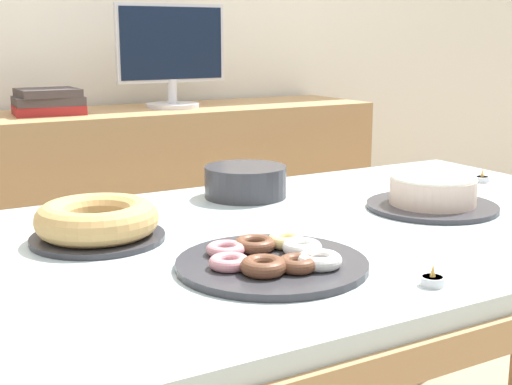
% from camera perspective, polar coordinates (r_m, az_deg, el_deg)
% --- Properties ---
extents(dining_table, '(1.70, 1.03, 0.74)m').
position_cam_1_polar(dining_table, '(1.58, 4.83, -5.56)').
color(dining_table, silver).
rests_on(dining_table, ground).
extents(sideboard, '(1.96, 0.44, 0.88)m').
position_cam_1_polar(sideboard, '(2.71, -10.38, -2.81)').
color(sideboard, tan).
rests_on(sideboard, ground).
extents(computer_monitor, '(0.42, 0.20, 0.38)m').
position_cam_1_polar(computer_monitor, '(2.69, -6.78, 10.78)').
color(computer_monitor, silver).
rests_on(computer_monitor, sideboard).
extents(book_stack, '(0.25, 0.19, 0.09)m').
position_cam_1_polar(book_stack, '(2.55, -16.28, 6.98)').
color(book_stack, maroon).
rests_on(book_stack, sideboard).
extents(cake_chocolate_round, '(0.31, 0.31, 0.08)m').
position_cam_1_polar(cake_chocolate_round, '(1.75, 13.94, -0.18)').
color(cake_chocolate_round, '#333338').
rests_on(cake_chocolate_round, dining_table).
extents(cake_golden_bundt, '(0.27, 0.27, 0.08)m').
position_cam_1_polar(cake_golden_bundt, '(1.47, -12.59, -2.33)').
color(cake_golden_bundt, '#333338').
rests_on(cake_golden_bundt, dining_table).
extents(pastry_platter, '(0.35, 0.35, 0.04)m').
position_cam_1_polar(pastry_platter, '(1.28, 1.35, -5.45)').
color(pastry_platter, '#333338').
rests_on(pastry_platter, dining_table).
extents(plate_stack, '(0.21, 0.21, 0.08)m').
position_cam_1_polar(plate_stack, '(1.82, -0.85, 0.88)').
color(plate_stack, '#333338').
rests_on(plate_stack, dining_table).
extents(tealight_right_edge, '(0.04, 0.04, 0.04)m').
position_cam_1_polar(tealight_right_edge, '(1.23, 13.93, -6.81)').
color(tealight_right_edge, silver).
rests_on(tealight_right_edge, dining_table).
extents(tealight_centre, '(0.04, 0.04, 0.04)m').
position_cam_1_polar(tealight_centre, '(2.11, 17.63, 1.07)').
color(tealight_centre, silver).
rests_on(tealight_centre, dining_table).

